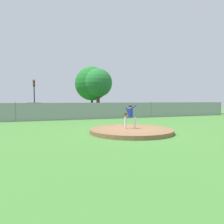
% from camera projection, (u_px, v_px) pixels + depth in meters
% --- Properties ---
extents(ground_plane, '(80.00, 80.00, 0.00)m').
position_uv_depth(ground_plane, '(102.00, 123.00, 18.52)').
color(ground_plane, '#427A33').
extents(asphalt_strip, '(44.00, 7.00, 0.01)m').
position_uv_depth(asphalt_strip, '(83.00, 116.00, 26.48)').
color(asphalt_strip, '#2B2B2D').
rests_on(asphalt_strip, ground_plane).
extents(pitchers_mound, '(5.22, 5.22, 0.25)m').
position_uv_depth(pitchers_mound, '(131.00, 131.00, 12.90)').
color(pitchers_mound, brown).
rests_on(pitchers_mound, ground_plane).
extents(pitcher_youth, '(0.82, 0.36, 1.54)m').
position_uv_depth(pitcher_youth, '(130.00, 114.00, 12.93)').
color(pitcher_youth, silver).
rests_on(pitcher_youth, pitchers_mound).
extents(baseball, '(0.07, 0.07, 0.07)m').
position_uv_depth(baseball, '(119.00, 126.00, 13.86)').
color(baseball, white).
rests_on(baseball, pitchers_mound).
extents(chainlink_fence, '(37.45, 0.07, 1.90)m').
position_uv_depth(chainlink_fence, '(91.00, 111.00, 22.22)').
color(chainlink_fence, gray).
rests_on(chainlink_fence, ground_plane).
extents(parked_car_charcoal, '(1.94, 4.43, 1.78)m').
position_uv_depth(parked_car_charcoal, '(35.00, 110.00, 24.60)').
color(parked_car_charcoal, '#232328').
rests_on(parked_car_charcoal, ground_plane).
extents(parked_car_silver, '(2.00, 4.21, 1.71)m').
position_uv_depth(parked_car_silver, '(97.00, 110.00, 27.49)').
color(parked_car_silver, '#B7BABF').
rests_on(parked_car_silver, ground_plane).
extents(traffic_cone_orange, '(0.40, 0.40, 0.55)m').
position_uv_depth(traffic_cone_orange, '(147.00, 113.00, 29.59)').
color(traffic_cone_orange, orange).
rests_on(traffic_cone_orange, asphalt_strip).
extents(traffic_light_near, '(0.28, 0.46, 4.88)m').
position_uv_depth(traffic_light_near, '(34.00, 91.00, 28.36)').
color(traffic_light_near, black).
rests_on(traffic_light_near, ground_plane).
extents(tree_slender_far, '(5.97, 5.97, 8.02)m').
position_uv_depth(tree_slender_far, '(92.00, 84.00, 36.24)').
color(tree_slender_far, '#4C331E').
rests_on(tree_slender_far, ground_plane).
extents(tree_broad_left, '(4.83, 4.83, 7.45)m').
position_uv_depth(tree_broad_left, '(98.00, 83.00, 34.71)').
color(tree_broad_left, '#4C331E').
rests_on(tree_broad_left, ground_plane).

